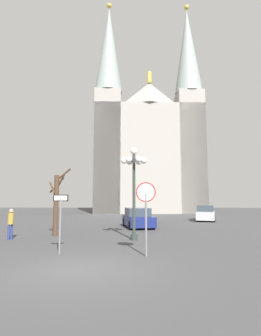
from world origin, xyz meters
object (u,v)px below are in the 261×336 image
object	(u,v)px
parked_car_far_silver	(206,214)
stop_sign	(146,204)
bare_tree	(56,202)
pedestrian_walking	(11,221)
street_lamp	(134,174)
parked_car_near_navy	(138,218)
cathedral	(148,145)
one_way_arrow_sign	(60,216)

from	to	relation	value
parked_car_far_silver	stop_sign	bearing A→B (deg)	-110.87
bare_tree	pedestrian_walking	size ratio (longest dim) A/B	2.50
street_lamp	parked_car_near_navy	distance (m)	6.95
cathedral	parked_car_far_silver	size ratio (longest dim) A/B	7.91
cathedral	parked_car_near_navy	distance (m)	25.29
cathedral	parked_car_far_silver	bearing A→B (deg)	-72.14
one_way_arrow_sign	parked_car_far_silver	xyz separation A→B (m)	(9.91, 16.68, -0.76)
street_lamp	parked_car_near_navy	bearing A→B (deg)	88.38
stop_sign	pedestrian_walking	distance (m)	8.32
parked_car_near_navy	parked_car_far_silver	distance (m)	9.49
bare_tree	parked_car_near_navy	world-z (taller)	bare_tree
parked_car_far_silver	parked_car_near_navy	bearing A→B (deg)	-136.09
parked_car_near_navy	parked_car_far_silver	world-z (taller)	parked_car_far_silver
cathedral	pedestrian_walking	xyz separation A→B (m)	(-8.45, -29.34, -10.28)
parked_car_near_navy	one_way_arrow_sign	bearing A→B (deg)	-106.95
pedestrian_walking	street_lamp	bearing A→B (deg)	0.75
stop_sign	parked_car_far_silver	distance (m)	18.21
parked_car_near_navy	parked_car_far_silver	xyz separation A→B (m)	(6.84, 6.58, 0.02)
cathedral	bare_tree	world-z (taller)	cathedral
cathedral	stop_sign	distance (m)	34.60
street_lamp	bare_tree	bearing A→B (deg)	162.12
street_lamp	parked_car_far_silver	xyz separation A→B (m)	(7.02, 12.92, -2.82)
bare_tree	cathedral	bearing A→B (deg)	76.83
stop_sign	pedestrian_walking	world-z (taller)	stop_sign
parked_car_far_silver	one_way_arrow_sign	bearing A→B (deg)	-120.73
one_way_arrow_sign	parked_car_far_silver	distance (m)	19.42
one_way_arrow_sign	bare_tree	distance (m)	5.62
cathedral	parked_car_far_silver	world-z (taller)	cathedral
street_lamp	pedestrian_walking	xyz separation A→B (m)	(-6.70, -0.09, -2.55)
street_lamp	parked_car_near_navy	world-z (taller)	street_lamp
cathedral	stop_sign	world-z (taller)	cathedral
street_lamp	one_way_arrow_sign	bearing A→B (deg)	-127.63
cathedral	bare_tree	size ratio (longest dim) A/B	8.57
street_lamp	pedestrian_walking	world-z (taller)	street_lamp
parked_car_far_silver	pedestrian_walking	xyz separation A→B (m)	(-13.72, -13.01, 0.27)
bare_tree	parked_car_near_navy	bearing A→B (deg)	44.38
bare_tree	parked_car_far_silver	bearing A→B (deg)	44.11
stop_sign	parked_car_near_navy	distance (m)	10.47
street_lamp	pedestrian_walking	bearing A→B (deg)	-179.25
bare_tree	parked_car_near_navy	distance (m)	7.00
parked_car_far_silver	pedestrian_walking	distance (m)	18.90
cathedral	stop_sign	xyz separation A→B (m)	(-1.21, -33.31, -9.29)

